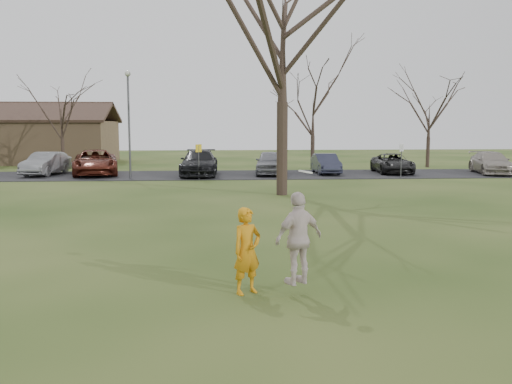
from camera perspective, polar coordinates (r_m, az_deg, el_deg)
ground at (r=10.15m, az=1.69°, el=-11.23°), size 120.00×120.00×0.00m
parking_strip at (r=34.75m, az=-2.55°, el=1.81°), size 62.00×6.50×0.04m
player_defender at (r=10.31m, az=-0.95°, el=-6.18°), size 0.72×0.65×1.65m
car_1 at (r=36.85m, az=-21.17°, el=2.80°), size 2.18×4.56×1.44m
car_2 at (r=35.91m, az=-16.48°, el=3.00°), size 3.69×6.11×1.59m
car_3 at (r=34.22m, az=-5.97°, el=3.07°), size 2.36×5.52×1.59m
car_4 at (r=34.71m, az=1.51°, el=3.11°), size 2.27×4.66×1.53m
car_5 at (r=35.59m, az=7.32°, el=2.96°), size 1.39×3.92×1.29m
car_6 at (r=36.83m, az=14.12°, el=2.93°), size 2.44×4.73×1.28m
car_7 at (r=38.52m, az=23.43°, el=2.83°), size 2.87×5.13×1.40m
catching_play at (r=10.13m, az=4.50°, el=-4.84°), size 1.10×0.86×2.14m
lamp_post at (r=32.49m, az=-13.20°, el=8.24°), size 0.34×0.34×6.27m
sign_yellow at (r=31.65m, az=-6.03°, el=3.86°), size 0.35×0.35×2.08m
sign_white at (r=33.50m, az=15.00°, el=3.84°), size 0.35×0.35×2.08m
big_tree at (r=25.07m, az=2.82°, el=15.79°), size 9.00×9.00×14.00m
small_tree_row at (r=40.02m, az=3.56°, el=8.05°), size 55.00×5.90×8.50m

